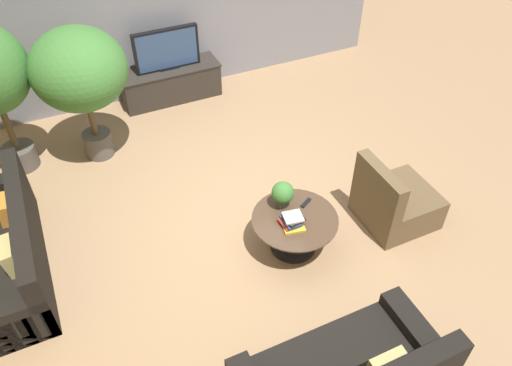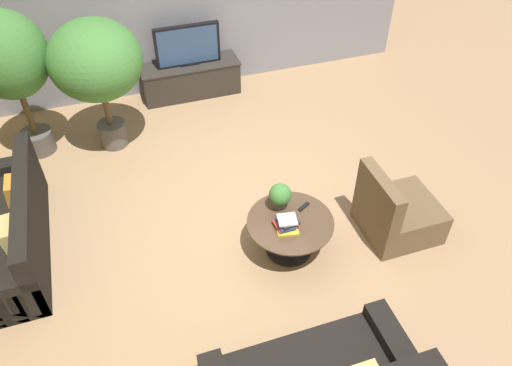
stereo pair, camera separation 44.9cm
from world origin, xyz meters
name	(u,v)px [view 2 (the right image)]	position (x,y,z in m)	size (l,w,h in m)	color
ground_plane	(241,222)	(0.00, 0.00, 0.00)	(24.00, 24.00, 0.00)	#9E7A56
media_console	(191,78)	(0.09, 2.94, 0.27)	(1.51, 0.50, 0.52)	#2D2823
television	(187,46)	(0.09, 2.94, 0.83)	(0.97, 0.13, 0.62)	black
coffee_table	(290,230)	(0.38, -0.55, 0.31)	(0.92, 0.92, 0.45)	black
couch_by_wall	(7,233)	(-2.51, 0.40, 0.28)	(0.84, 2.02, 0.84)	black
armchair_wicker	(396,213)	(1.61, -0.66, 0.27)	(0.80, 0.76, 0.86)	brown
potted_palm_tall	(9,60)	(-2.21, 2.19, 1.36)	(0.97, 0.97, 1.97)	#514C47
potted_palm_corner	(96,63)	(-1.22, 2.01, 1.25)	(1.16, 1.16, 1.79)	#514C47
potted_plant_tabletop	(280,195)	(0.34, -0.32, 0.62)	(0.24, 0.24, 0.31)	#514C47
book_stack	(287,224)	(0.31, -0.62, 0.51)	(0.27, 0.29, 0.13)	gold
remote_black	(304,207)	(0.59, -0.40, 0.46)	(0.04, 0.16, 0.02)	black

